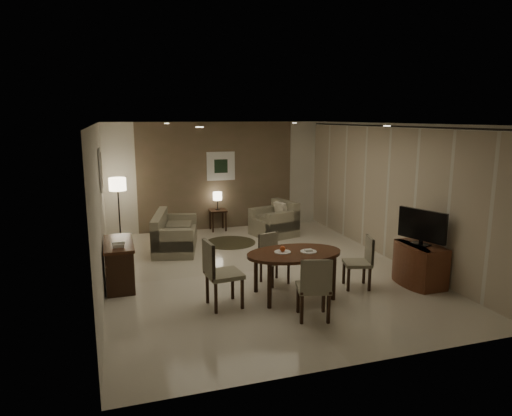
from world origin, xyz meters
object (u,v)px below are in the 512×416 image
object	(u,v)px
armchair	(274,219)
chair_near	(313,287)
chair_right	(357,262)
sofa	(175,231)
chair_left	(224,273)
floor_lamp	(119,210)
console_desk	(120,264)
dining_table	(294,274)
chair_far	(275,259)
tv_cabinet	(420,264)
side_table	(218,220)

from	to	relation	value
armchair	chair_near	bearing A→B (deg)	-28.91
chair_right	sofa	xyz separation A→B (m)	(-2.58, 3.20, -0.04)
chair_left	floor_lamp	xyz separation A→B (m)	(-1.42, 4.25, 0.22)
console_desk	chair_near	xyz separation A→B (m)	(2.58, -2.19, 0.09)
dining_table	chair_far	distance (m)	0.65
dining_table	floor_lamp	world-z (taller)	floor_lamp
chair_far	floor_lamp	bearing A→B (deg)	108.14
chair_near	console_desk	bearing A→B (deg)	-25.17
tv_cabinet	chair_right	world-z (taller)	chair_right
tv_cabinet	chair_right	xyz separation A→B (m)	(-1.11, 0.18, 0.08)
chair_far	chair_left	size ratio (longest dim) A/B	0.82
tv_cabinet	chair_far	size ratio (longest dim) A/B	1.06
armchair	chair_right	bearing A→B (deg)	-13.45
chair_left	armchair	size ratio (longest dim) A/B	1.11
chair_near	floor_lamp	world-z (taller)	floor_lamp
chair_right	chair_near	bearing A→B (deg)	-38.11
console_desk	tv_cabinet	size ratio (longest dim) A/B	1.33
armchair	floor_lamp	distance (m)	3.59
side_table	floor_lamp	xyz separation A→B (m)	(-2.38, -0.39, 0.48)
dining_table	sofa	xyz separation A→B (m)	(-1.44, 3.22, 0.03)
armchair	chair_far	bearing A→B (deg)	-35.55
console_desk	chair_left	bearing A→B (deg)	-43.20
dining_table	side_table	xyz separation A→B (m)	(-0.19, 4.59, -0.10)
tv_cabinet	dining_table	bearing A→B (deg)	176.02
chair_near	sofa	size ratio (longest dim) A/B	0.55
chair_right	side_table	xyz separation A→B (m)	(-1.33, 4.56, -0.17)
armchair	tv_cabinet	bearing A→B (deg)	2.43
tv_cabinet	armchair	bearing A→B (deg)	108.55
armchair	side_table	bearing A→B (deg)	-144.49
console_desk	chair_near	size ratio (longest dim) A/B	1.29
tv_cabinet	sofa	world-z (taller)	sofa
console_desk	dining_table	distance (m)	2.96
dining_table	chair_left	distance (m)	1.16
chair_left	side_table	size ratio (longest dim) A/B	1.96
chair_near	side_table	bearing A→B (deg)	-73.46
sofa	side_table	xyz separation A→B (m)	(1.25, 1.36, -0.13)
chair_far	sofa	xyz separation A→B (m)	(-1.34, 2.59, -0.03)
chair_right	side_table	size ratio (longest dim) A/B	1.65
chair_far	chair_near	bearing A→B (deg)	-104.95
chair_left	floor_lamp	bearing A→B (deg)	12.62
chair_far	chair_left	bearing A→B (deg)	-163.44
dining_table	chair_near	xyz separation A→B (m)	(-0.05, -0.84, 0.10)
console_desk	floor_lamp	distance (m)	2.88
dining_table	chair_near	world-z (taller)	chair_near
console_desk	sofa	size ratio (longest dim) A/B	0.72
floor_lamp	chair_near	bearing A→B (deg)	-63.46
tv_cabinet	floor_lamp	bearing A→B (deg)	137.93
chair_near	sofa	distance (m)	4.30
chair_far	chair_left	xyz separation A→B (m)	(-1.05, -0.69, 0.09)
chair_left	armchair	xyz separation A→B (m)	(2.12, 3.72, -0.10)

